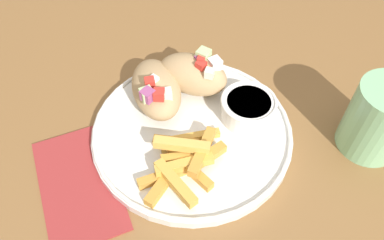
% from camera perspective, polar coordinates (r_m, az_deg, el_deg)
% --- Properties ---
extents(table, '(1.50, 1.50, 0.73)m').
position_cam_1_polar(table, '(0.59, 1.04, -4.62)').
color(table, brown).
rests_on(table, ground_plane).
extents(napkin, '(0.19, 0.13, 0.00)m').
position_cam_1_polar(napkin, '(0.51, -16.89, -9.27)').
color(napkin, maroon).
rests_on(napkin, table).
extents(plate, '(0.28, 0.28, 0.02)m').
position_cam_1_polar(plate, '(0.53, 0.00, -1.67)').
color(plate, white).
rests_on(plate, table).
extents(pita_sandwich_near, '(0.13, 0.10, 0.06)m').
position_cam_1_polar(pita_sandwich_near, '(0.54, -5.50, 4.77)').
color(pita_sandwich_near, tan).
rests_on(pita_sandwich_near, plate).
extents(pita_sandwich_far, '(0.12, 0.11, 0.07)m').
position_cam_1_polar(pita_sandwich_far, '(0.56, 0.18, 7.06)').
color(pita_sandwich_far, tan).
rests_on(pita_sandwich_far, plate).
extents(fries_pile, '(0.12, 0.14, 0.04)m').
position_cam_1_polar(fries_pile, '(0.48, -1.35, -6.17)').
color(fries_pile, gold).
rests_on(fries_pile, plate).
extents(sauce_ramekin, '(0.08, 0.08, 0.03)m').
position_cam_1_polar(sauce_ramekin, '(0.53, 8.53, 1.93)').
color(sauce_ramekin, white).
rests_on(sauce_ramekin, plate).
extents(water_glass, '(0.08, 0.08, 0.10)m').
position_cam_1_polar(water_glass, '(0.55, 26.45, -0.24)').
color(water_glass, '#8CCC93').
rests_on(water_glass, table).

